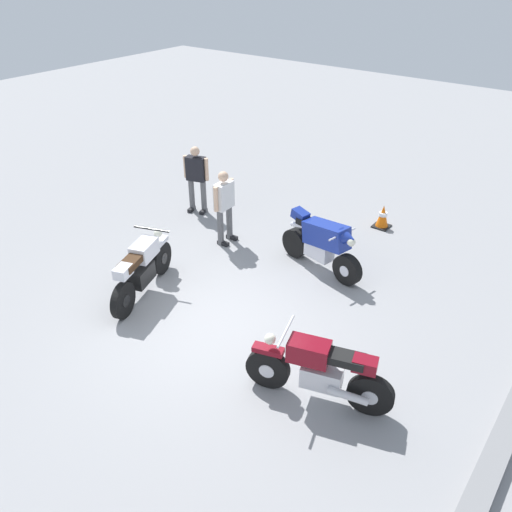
{
  "coord_description": "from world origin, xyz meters",
  "views": [
    {
      "loc": [
        5.08,
        4.78,
        5.48
      ],
      "look_at": [
        -1.2,
        0.03,
        0.75
      ],
      "focal_mm": 36.45,
      "sensor_mm": 36.0,
      "label": 1
    }
  ],
  "objects": [
    {
      "name": "traffic_cone",
      "position": [
        -4.93,
        0.77,
        0.26
      ],
      "size": [
        0.36,
        0.36,
        0.53
      ],
      "color": "black",
      "rests_on": "ground"
    },
    {
      "name": "person_in_black_shirt",
      "position": [
        -3.04,
        -3.09,
        0.9
      ],
      "size": [
        0.41,
        0.62,
        1.59
      ],
      "rotation": [
        0.0,
        0.0,
        0.29
      ],
      "color": "#59595B",
      "rests_on": "ground"
    },
    {
      "name": "curb_edge",
      "position": [
        0.0,
        4.6,
        0.07
      ],
      "size": [
        14.0,
        0.3,
        0.15
      ],
      "primitive_type": "cube",
      "color": "gray",
      "rests_on": "ground"
    },
    {
      "name": "ground_plane",
      "position": [
        0.0,
        0.0,
        0.0
      ],
      "size": [
        40.0,
        40.0,
        0.0
      ],
      "primitive_type": "plane",
      "color": "gray"
    },
    {
      "name": "motorcycle_maroon_cruiser",
      "position": [
        0.39,
        2.31,
        0.52
      ],
      "size": [
        0.84,
        2.04,
        1.09
      ],
      "rotation": [
        0.0,
        0.0,
        5.01
      ],
      "color": "black",
      "rests_on": "ground"
    },
    {
      "name": "motorcycle_blue_sportbike",
      "position": [
        -2.57,
        0.58,
        0.59
      ],
      "size": [
        0.77,
        1.95,
        1.14
      ],
      "rotation": [
        0.0,
        0.0,
        1.35
      ],
      "color": "black",
      "rests_on": "ground"
    },
    {
      "name": "motorcycle_silver_cruiser",
      "position": [
        0.08,
        -1.56,
        0.52
      ],
      "size": [
        2.01,
        0.91,
        1.09
      ],
      "rotation": [
        0.0,
        0.0,
        3.49
      ],
      "color": "black",
      "rests_on": "ground"
    },
    {
      "name": "person_in_white_shirt",
      "position": [
        -2.3,
        -1.62,
        0.9
      ],
      "size": [
        0.63,
        0.32,
        1.59
      ],
      "rotation": [
        0.0,
        0.0,
        1.62
      ],
      "color": "#59595B",
      "rests_on": "ground"
    }
  ]
}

